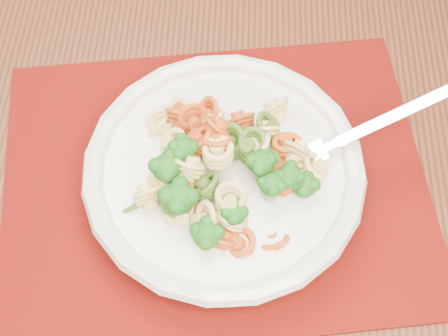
# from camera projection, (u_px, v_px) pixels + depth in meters

# --- Properties ---
(dining_table) EXTENTS (1.55, 1.06, 0.75)m
(dining_table) POSITION_uv_depth(u_px,v_px,m) (230.00, 176.00, 0.72)
(dining_table) COLOR #552C18
(dining_table) RESTS_ON ground
(placemat) EXTENTS (0.47, 0.40, 0.00)m
(placemat) POSITION_uv_depth(u_px,v_px,m) (215.00, 181.00, 0.61)
(placemat) COLOR #600F04
(placemat) RESTS_ON dining_table
(pasta_bowl) EXTENTS (0.26, 0.26, 0.05)m
(pasta_bowl) POSITION_uv_depth(u_px,v_px,m) (224.00, 173.00, 0.58)
(pasta_bowl) COLOR silver
(pasta_bowl) RESTS_ON placemat
(pasta_broccoli_heap) EXTENTS (0.22, 0.22, 0.06)m
(pasta_broccoli_heap) POSITION_uv_depth(u_px,v_px,m) (224.00, 165.00, 0.56)
(pasta_broccoli_heap) COLOR #EACD73
(pasta_broccoli_heap) RESTS_ON pasta_bowl
(fork) EXTENTS (0.18, 0.10, 0.08)m
(fork) POSITION_uv_depth(u_px,v_px,m) (312.00, 154.00, 0.57)
(fork) COLOR silver
(fork) RESTS_ON pasta_bowl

